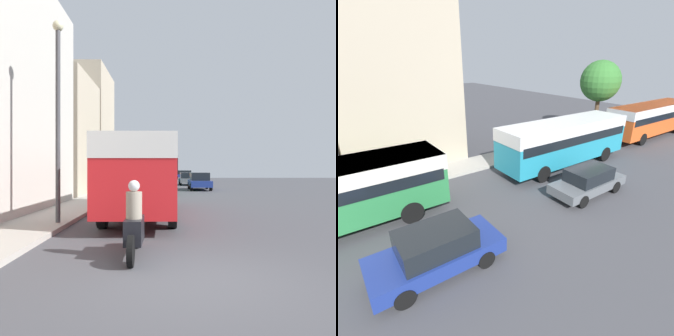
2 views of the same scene
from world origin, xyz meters
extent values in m
cube|color=#BCAD93|center=(-9.12, 26.10, 5.68)|extent=(5.84, 7.40, 11.36)
cylinder|color=black|center=(-3.17, 24.24, 0.50)|extent=(0.28, 1.00, 1.00)
cylinder|color=black|center=(-0.85, 24.24, 0.50)|extent=(0.28, 1.00, 1.00)
cube|color=teal|center=(-1.68, 34.58, 1.74)|extent=(2.52, 9.39, 2.48)
cube|color=white|center=(-1.68, 34.58, 2.61)|extent=(2.55, 9.44, 0.74)
cube|color=black|center=(-1.68, 34.58, 2.05)|extent=(2.57, 9.01, 0.55)
cylinder|color=black|center=(-2.84, 37.49, 0.50)|extent=(0.28, 1.00, 1.00)
cylinder|color=black|center=(-0.52, 37.49, 0.50)|extent=(0.28, 1.00, 1.00)
cylinder|color=black|center=(-2.84, 31.66, 0.50)|extent=(0.28, 1.00, 1.00)
cylinder|color=black|center=(-0.52, 31.66, 0.50)|extent=(0.28, 1.00, 1.00)
cube|color=#EA5B23|center=(-1.99, 46.22, 1.71)|extent=(2.45, 10.21, 2.42)
cube|color=white|center=(-1.99, 46.22, 2.55)|extent=(2.47, 10.26, 0.72)
cube|color=black|center=(-1.99, 46.22, 2.01)|extent=(2.50, 9.80, 0.53)
cylinder|color=black|center=(-3.12, 49.38, 0.50)|extent=(0.28, 1.00, 1.00)
cylinder|color=black|center=(-3.12, 43.05, 0.50)|extent=(0.28, 1.00, 1.00)
cylinder|color=black|center=(-0.87, 43.05, 0.50)|extent=(0.28, 1.00, 1.00)
cube|color=slate|center=(1.90, 32.60, 0.56)|extent=(1.75, 4.26, 0.48)
cube|color=black|center=(1.90, 32.60, 1.12)|extent=(1.54, 2.34, 0.65)
cylinder|color=black|center=(2.70, 31.28, 0.32)|extent=(0.22, 0.64, 0.64)
cylinder|color=black|center=(1.10, 31.28, 0.32)|extent=(0.22, 0.64, 0.64)
cylinder|color=black|center=(2.70, 33.92, 0.32)|extent=(0.22, 0.64, 0.64)
cylinder|color=black|center=(1.10, 33.92, 0.32)|extent=(0.22, 0.64, 0.64)
cube|color=navy|center=(2.46, 24.07, 0.59)|extent=(1.86, 4.41, 0.55)
cube|color=black|center=(2.46, 24.07, 1.22)|extent=(1.63, 2.42, 0.71)
cylinder|color=black|center=(1.60, 25.44, 0.32)|extent=(0.22, 0.64, 0.64)
cylinder|color=black|center=(3.31, 25.44, 0.32)|extent=(0.22, 0.64, 0.64)
cylinder|color=black|center=(1.60, 22.71, 0.32)|extent=(0.22, 0.64, 0.64)
cylinder|color=black|center=(3.31, 22.71, 0.32)|extent=(0.22, 0.64, 0.64)
cylinder|color=#232838|center=(-5.61, 43.99, 0.56)|extent=(0.31, 0.31, 0.83)
cylinder|color=#4C6B4C|center=(-5.61, 43.99, 1.32)|extent=(0.39, 0.39, 0.69)
sphere|color=tan|center=(-5.61, 43.99, 1.78)|extent=(0.22, 0.22, 0.22)
cylinder|color=brown|center=(-5.21, 42.53, 1.82)|extent=(0.36, 0.36, 3.35)
sphere|color=#387A33|center=(-5.21, 42.53, 4.80)|extent=(3.47, 3.47, 3.47)
camera|label=1|loc=(-0.72, -5.80, 2.00)|focal=35.00mm
camera|label=2|loc=(9.45, 21.90, 6.71)|focal=28.00mm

